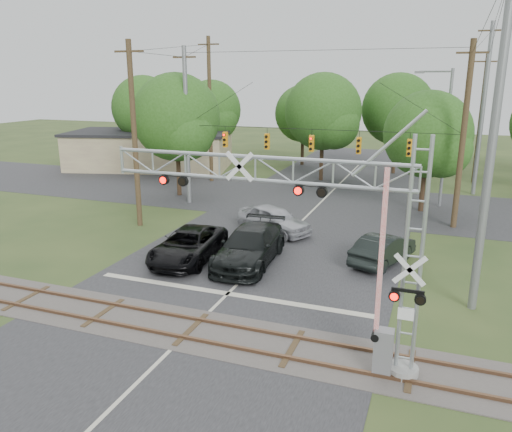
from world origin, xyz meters
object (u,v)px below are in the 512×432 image
(pickup_black, at_px, (188,245))
(commercial_building, at_px, (150,150))
(car_dark, at_px, (250,246))
(crossing_gantry, at_px, (311,226))
(traffic_signal_span, at_px, (325,134))
(streetlight, at_px, (444,131))
(sedan_silver, at_px, (274,219))

(pickup_black, bearing_deg, commercial_building, 121.09)
(car_dark, xyz_separation_m, commercial_building, (-20.12, 23.03, 1.02))
(crossing_gantry, relative_size, traffic_signal_span, 0.55)
(crossing_gantry, bearing_deg, traffic_signal_span, 101.35)
(crossing_gantry, bearing_deg, streetlight, 81.05)
(crossing_gantry, xyz_separation_m, sedan_silver, (-5.59, 13.27, -3.88))
(streetlight, bearing_deg, traffic_signal_span, -143.73)
(commercial_building, bearing_deg, car_dark, -63.64)
(commercial_building, bearing_deg, sedan_silver, -56.60)
(pickup_black, bearing_deg, traffic_signal_span, 63.20)
(car_dark, relative_size, streetlight, 0.64)
(crossing_gantry, distance_m, streetlight, 24.13)
(pickup_black, distance_m, sedan_silver, 6.68)
(crossing_gantry, relative_size, pickup_black, 1.83)
(crossing_gantry, distance_m, commercial_building, 39.91)
(car_dark, bearing_deg, commercial_building, 128.00)
(traffic_signal_span, height_order, pickup_black, traffic_signal_span)
(commercial_building, bearing_deg, streetlight, -28.36)
(sedan_silver, distance_m, streetlight, 14.86)
(sedan_silver, distance_m, commercial_building, 26.35)
(commercial_building, distance_m, streetlight, 30.01)
(crossing_gantry, height_order, commercial_building, crossing_gantry)
(crossing_gantry, xyz_separation_m, car_dark, (-5.09, 7.79, -3.81))
(crossing_gantry, distance_m, car_dark, 10.05)
(traffic_signal_span, xyz_separation_m, pickup_black, (-4.60, -11.21, -4.82))
(pickup_black, xyz_separation_m, sedan_silver, (2.70, 6.11, 0.04))
(car_dark, relative_size, commercial_building, 0.35)
(crossing_gantry, xyz_separation_m, streetlight, (3.75, 23.83, 0.82))
(traffic_signal_span, bearing_deg, crossing_gantry, -78.65)
(car_dark, bearing_deg, traffic_signal_span, 79.31)
(streetlight, bearing_deg, crossing_gantry, -98.95)
(pickup_black, xyz_separation_m, streetlight, (12.04, 16.67, 4.74))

